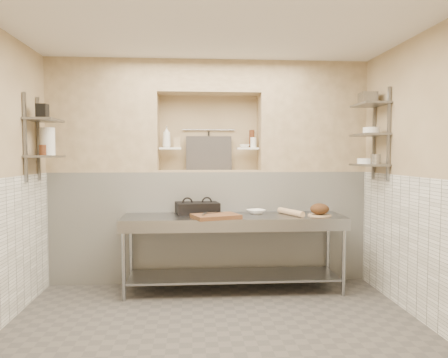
{
  "coord_description": "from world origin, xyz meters",
  "views": [
    {
      "loc": [
        -0.21,
        -3.9,
        1.61
      ],
      "look_at": [
        0.13,
        0.9,
        1.35
      ],
      "focal_mm": 35.0,
      "sensor_mm": 36.0,
      "label": 1
    }
  ],
  "objects": [
    {
      "name": "prep_table",
      "position": [
        0.26,
        1.18,
        0.64
      ],
      "size": [
        2.6,
        0.7,
        0.9
      ],
      "color": "gray",
      "rests_on": "floor"
    },
    {
      "name": "rolling_pin",
      "position": [
        0.95,
        1.18,
        0.94
      ],
      "size": [
        0.24,
        0.46,
        0.07
      ],
      "primitive_type": "cylinder",
      "rotation": [
        1.57,
        0.0,
        0.39
      ],
      "color": "tan",
      "rests_on": "prep_table"
    },
    {
      "name": "shelf_rail_left_b",
      "position": [
        -1.98,
        0.85,
        1.8
      ],
      "size": [
        0.03,
        0.03,
        0.95
      ],
      "primitive_type": "cube",
      "color": "slate",
      "rests_on": "wall_left"
    },
    {
      "name": "backwall_header",
      "position": [
        0.0,
        1.75,
        2.6
      ],
      "size": [
        1.3,
        0.4,
        0.4
      ],
      "primitive_type": "cube",
      "color": "tan",
      "rests_on": "backwall_lower"
    },
    {
      "name": "knife_blade",
      "position": [
        0.02,
        1.08,
        0.95
      ],
      "size": [
        0.24,
        0.18,
        0.01
      ],
      "primitive_type": "cube",
      "rotation": [
        0.0,
        0.0,
        0.62
      ],
      "color": "gray",
      "rests_on": "cutting_board"
    },
    {
      "name": "canister_right",
      "position": [
        1.84,
        0.87,
        1.57
      ],
      "size": [
        0.11,
        0.11,
        0.11
      ],
      "primitive_type": "cylinder",
      "color": "gray",
      "rests_on": "wall_shelf_right_lower"
    },
    {
      "name": "cutting_board",
      "position": [
        0.05,
        0.99,
        0.92
      ],
      "size": [
        0.59,
        0.5,
        0.05
      ],
      "primitive_type": "cube",
      "rotation": [
        0.0,
        0.0,
        0.33
      ],
      "color": "brown",
      "rests_on": "prep_table"
    },
    {
      "name": "wall_right",
      "position": [
        2.05,
        0.0,
        1.4
      ],
      "size": [
        0.1,
        3.9,
        2.8
      ],
      "primitive_type": "cube",
      "color": "tan",
      "rests_on": "ground"
    },
    {
      "name": "floor",
      "position": [
        0.0,
        0.0,
        -0.05
      ],
      "size": [
        4.0,
        3.9,
        0.1
      ],
      "primitive_type": "cube",
      "color": "#534E4A",
      "rests_on": "ground"
    },
    {
      "name": "wall_back",
      "position": [
        0.0,
        2.0,
        1.4
      ],
      "size": [
        4.0,
        0.1,
        2.8
      ],
      "primitive_type": "cube",
      "color": "tan",
      "rests_on": "ground"
    },
    {
      "name": "jar_left",
      "position": [
        -1.84,
        0.98,
        1.67
      ],
      "size": [
        0.08,
        0.08,
        0.11
      ],
      "primitive_type": "cylinder",
      "color": "#4C2614",
      "rests_on": "wall_shelf_left_lower"
    },
    {
      "name": "backwall_pillar_right",
      "position": [
        1.33,
        1.75,
        2.1
      ],
      "size": [
        1.35,
        0.4,
        1.4
      ],
      "primitive_type": "cube",
      "color": "tan",
      "rests_on": "backwall_lower"
    },
    {
      "name": "wall_front",
      "position": [
        0.0,
        -2.0,
        1.4
      ],
      "size": [
        4.0,
        0.1,
        2.8
      ],
      "primitive_type": "cube",
      "color": "tan",
      "rests_on": "ground"
    },
    {
      "name": "bread_board",
      "position": [
        1.27,
        1.1,
        0.91
      ],
      "size": [
        0.28,
        0.28,
        0.02
      ],
      "primitive_type": "cylinder",
      "color": "tan",
      "rests_on": "prep_table"
    },
    {
      "name": "condiment_c",
      "position": [
        0.57,
        1.74,
        1.78
      ],
      "size": [
        0.08,
        0.08,
        0.13
      ],
      "primitive_type": "cylinder",
      "color": "white",
      "rests_on": "alcove_shelf_right"
    },
    {
      "name": "mixing_bowl",
      "position": [
        0.55,
        1.33,
        0.93
      ],
      "size": [
        0.29,
        0.29,
        0.05
      ],
      "primitive_type": "imported",
      "rotation": [
        0.0,
        0.0,
        0.43
      ],
      "color": "white",
      "rests_on": "prep_table"
    },
    {
      "name": "shelf_rail_left_a",
      "position": [
        -1.98,
        1.25,
        1.8
      ],
      "size": [
        0.03,
        0.03,
        0.95
      ],
      "primitive_type": "cube",
      "color": "slate",
      "rests_on": "wall_left"
    },
    {
      "name": "condiment_a",
      "position": [
        0.56,
        1.77,
        1.83
      ],
      "size": [
        0.06,
        0.06,
        0.23
      ],
      "primitive_type": "cylinder",
      "color": "#4C2614",
      "rests_on": "alcove_shelf_right"
    },
    {
      "name": "shelf_rail_right_a",
      "position": [
        1.98,
        1.25,
        1.85
      ],
      "size": [
        0.03,
        0.03,
        1.05
      ],
      "primitive_type": "cube",
      "color": "slate",
      "rests_on": "wall_right"
    },
    {
      "name": "ceiling",
      "position": [
        0.0,
        0.0,
        2.85
      ],
      "size": [
        4.0,
        3.9,
        0.1
      ],
      "primitive_type": "cube",
      "color": "silver",
      "rests_on": "ground"
    },
    {
      "name": "wall_shelf_left_lower",
      "position": [
        -1.84,
        1.05,
        1.6
      ],
      "size": [
        0.3,
        0.5,
        0.02
      ],
      "primitive_type": "cube",
      "color": "slate",
      "rests_on": "wall_left"
    },
    {
      "name": "backwall_lower",
      "position": [
        0.0,
        1.75,
        0.7
      ],
      "size": [
        4.0,
        0.4,
        1.4
      ],
      "primitive_type": "cube",
      "color": "white",
      "rests_on": "floor"
    },
    {
      "name": "bread_loaf",
      "position": [
        1.27,
        1.1,
        0.98
      ],
      "size": [
        0.22,
        0.22,
        0.13
      ],
      "primitive_type": "ellipsoid",
      "color": "#4C2D19",
      "rests_on": "bread_board"
    },
    {
      "name": "shelf_rail_right_b",
      "position": [
        1.98,
        0.85,
        1.85
      ],
      "size": [
        0.03,
        0.03,
        1.05
      ],
      "primitive_type": "cube",
      "color": "slate",
      "rests_on": "wall_right"
    },
    {
      "name": "utensil_rail",
      "position": [
        0.0,
        1.92,
        1.95
      ],
      "size": [
        0.7,
        0.02,
        0.02
      ],
      "primitive_type": "cylinder",
      "rotation": [
        0.0,
        1.57,
        0.0
      ],
      "color": "gray",
      "rests_on": "wall_back"
    },
    {
      "name": "jug_left",
      "position": [
        -1.84,
        1.15,
        1.77
      ],
      "size": [
        0.16,
        0.16,
        0.31
      ],
      "primitive_type": "cylinder",
      "color": "white",
      "rests_on": "wall_shelf_left_lower"
    },
    {
      "name": "splash_panel",
      "position": [
        0.0,
        1.85,
        1.64
      ],
      "size": [
        0.6,
        0.08,
        0.45
      ],
      "primitive_type": "cube",
      "rotation": [
        -0.14,
        0.0,
        0.0
      ],
      "color": "#383330",
      "rests_on": "alcove_sill"
    },
    {
      "name": "bowl_right_mid",
      "position": [
        1.84,
        1.0,
        1.9
      ],
      "size": [
        0.19,
        0.19,
        0.07
      ],
      "primitive_type": "cylinder",
      "color": "white",
      "rests_on": "wall_shelf_right_mid"
    },
    {
      "name": "wall_shelf_left_upper",
      "position": [
        -1.84,
        1.05,
        2.0
      ],
      "size": [
        0.3,
        0.5,
        0.03
      ],
      "primitive_type": "cube",
      "color": "slate",
      "rests_on": "wall_left"
    },
    {
      "name": "condiment_b",
      "position": [
        0.55,
        1.78,
        1.82
      ],
      "size": [
        0.06,
        0.06,
        0.22
      ],
      "primitive_type": "cylinder",
      "color": "#4C2614",
      "rests_on": "alcove_shelf_right"
    },
    {
      "name": "bowl_alcove",
      "position": [
        0.46,
        1.75,
        1.73
      ],
      "size": [
        0.15,
        0.15,
        0.04
      ],
      "primitive_type": "imported",
      "rotation": [
        0.0,
        0.0,
        0.16
      ],
      "color": "white",
      "rests_on": "alcove_shelf_right"
    },
    {
      "name": "wall_shelf_right_upper",
      "position": [
        1.84,
        1.05,
        2.2
      ],
      "size": [
        0.3,
        0.5,
        0.03
      ],
      "primitive_type": "cube",
      "color": "slate",
      "rests_on": "wall_right"
    },
    {
      "name": "bottle_soap",
      "position": [
        -0.55,
        1.75,
        1.85
      ],
      "size": [
        0.12,
        0.12,
        0.27
      ],
      "primitive_type": "imported",
      "rotation": [
        0.0,
        0.0,
        0.1
      ],
      "color": "white",
      "rests_on": "alcove_shelf_left"
    },
    {
      "name": "box_left_upper",
      "position": [
        -1.84,
        0.99,
        2.09
      ],
      "size": [
        0.12,
        0.12,
        0.16
      ],
      "primitive_type": "cube",
      "rotation": [
        0.0,
        0.0,
        -0.06
      ],
      "color": "black",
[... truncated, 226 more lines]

